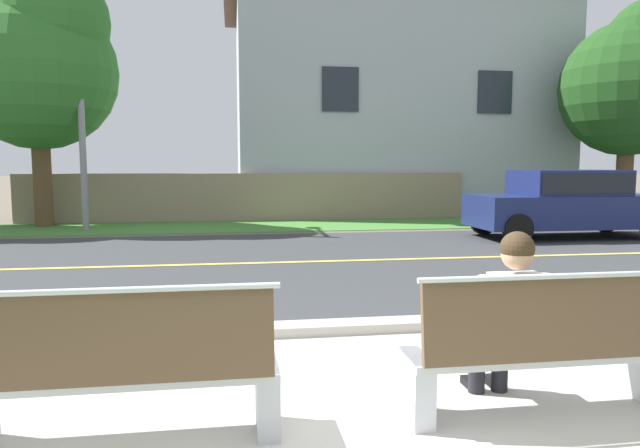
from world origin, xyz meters
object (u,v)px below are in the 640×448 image
bench_right (545,351)px  bench_left (122,374)px  shade_tree_left (41,59)px  shade_tree_centre (635,78)px  seated_person_white (508,313)px  car_navy_far (567,200)px  streetlamp (82,73)px

bench_right → bench_left: bearing=180.0°
shade_tree_left → shade_tree_centre: shade_tree_left is taller
seated_person_white → shade_tree_left: 14.70m
car_navy_far → streetlamp: (-11.18, 3.20, 3.06)m
bench_left → car_navy_far: size_ratio=0.43×
bench_right → shade_tree_centre: shade_tree_centre is taller
shade_tree_centre → seated_person_white: bearing=-129.5°
bench_right → car_navy_far: (5.49, 8.65, 0.40)m
seated_person_white → streetlamp: streetlamp is taller
streetlamp → shade_tree_left: streetlamp is taller
seated_person_white → shade_tree_left: (-6.71, 12.55, 3.70)m
car_navy_far → streetlamp: 12.02m
bench_right → seated_person_white: 0.33m
streetlamp → seated_person_white: bearing=-64.8°
shade_tree_centre → shade_tree_left: bearing=176.2°
car_navy_far → shade_tree_centre: size_ratio=0.68×
streetlamp → car_navy_far: bearing=-16.0°
bench_right → streetlamp: streetlamp is taller
bench_left → shade_tree_left: 13.95m
car_navy_far → seated_person_white: bearing=-123.8°
seated_person_white → car_navy_far: 10.20m
bench_left → shade_tree_centre: size_ratio=0.30×
shade_tree_left → shade_tree_centre: (16.17, -1.08, -0.30)m
seated_person_white → shade_tree_centre: size_ratio=0.20×
streetlamp → shade_tree_centre: size_ratio=1.09×
car_navy_far → shade_tree_left: size_ratio=0.64×
shade_tree_left → shade_tree_centre: bearing=-3.8°
seated_person_white → shade_tree_centre: 15.26m
shade_tree_centre → bench_left: bearing=-135.8°
bench_right → car_navy_far: size_ratio=0.43×
bench_left → car_navy_far: (8.18, 8.65, 0.40)m
bench_left → bench_right: (2.69, 0.00, 0.00)m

